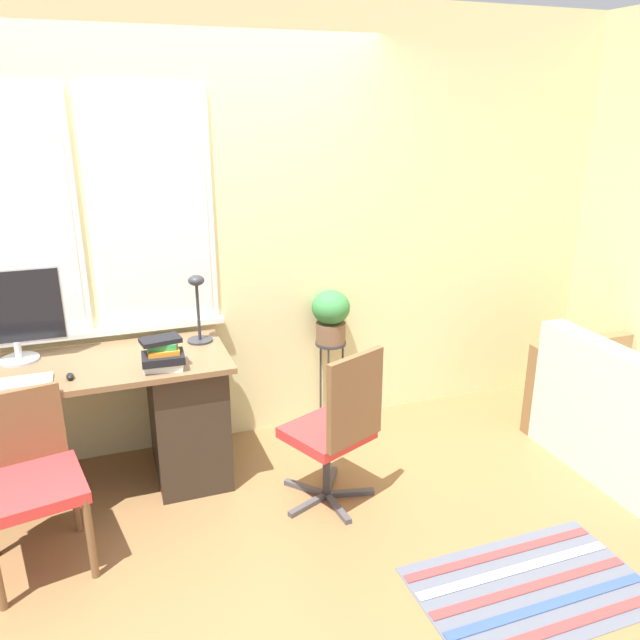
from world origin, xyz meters
name	(u,v)px	position (x,y,z in m)	size (l,w,h in m)	color
ground_plane	(217,499)	(0.00, 0.00, 0.00)	(14.00, 14.00, 0.00)	olive
wall_back_with_window	(177,237)	(-0.02, 0.73, 1.35)	(9.00, 0.12, 2.70)	beige
desk	(32,434)	(-0.92, 0.33, 0.42)	(2.14, 0.65, 0.78)	brown
monitor	(12,313)	(-0.94, 0.51, 1.05)	(0.53, 0.20, 0.51)	silver
keyboard	(16,383)	(-0.93, 0.17, 0.78)	(0.34, 0.15, 0.02)	silver
mouse	(70,376)	(-0.68, 0.15, 0.79)	(0.04, 0.06, 0.03)	black
desk_lamp	(198,302)	(0.03, 0.47, 1.02)	(0.15, 0.15, 0.40)	#2D2D33
book_stack	(163,355)	(-0.21, 0.13, 0.85)	(0.23, 0.18, 0.17)	white
desk_chair_wooden	(29,476)	(-0.89, -0.20, 0.46)	(0.52, 0.53, 0.83)	brown
office_chair_swivel	(336,428)	(0.61, -0.26, 0.47)	(0.53, 0.54, 0.92)	#47474C
couch_loveseat	(636,426)	(2.44, -0.53, 0.28)	(0.78, 1.21, 0.81)	white
plant_stand	(331,356)	(0.91, 0.59, 0.51)	(0.20, 0.20, 0.61)	#333338
potted_plant	(331,314)	(0.91, 0.59, 0.81)	(0.25, 0.25, 0.35)	brown
floor_rug_striped	(531,587)	(1.22, -1.17, 0.00)	(1.06, 0.65, 0.01)	#565B6B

